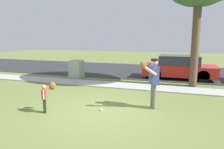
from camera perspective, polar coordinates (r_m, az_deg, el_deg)
name	(u,v)px	position (r m, az deg, el deg)	size (l,w,h in m)	color
ground_plane	(129,87)	(10.36, 4.43, -3.38)	(48.00, 48.00, 0.00)	olive
sidewalk_strip	(129,86)	(10.44, 4.57, -3.10)	(36.00, 1.20, 0.06)	#B2B2AD
road_surface	(146,71)	(15.26, 9.05, 0.92)	(36.00, 6.80, 0.02)	#2D2D30
person_adult	(153,78)	(7.21, 10.81, -0.87)	(0.62, 0.80, 1.69)	#6B6656
person_child	(47,93)	(7.14, -16.91, -4.72)	(0.39, 0.49, 0.96)	black
baseball	(101,110)	(7.12, -2.87, -9.34)	(0.07, 0.07, 0.07)	white
utility_cabinet	(76,70)	(12.50, -9.45, 1.31)	(0.66, 0.73, 1.06)	#9EB293
parked_hatchback_red	(179,67)	(12.89, 17.43, 1.83)	(4.00, 1.75, 1.33)	red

